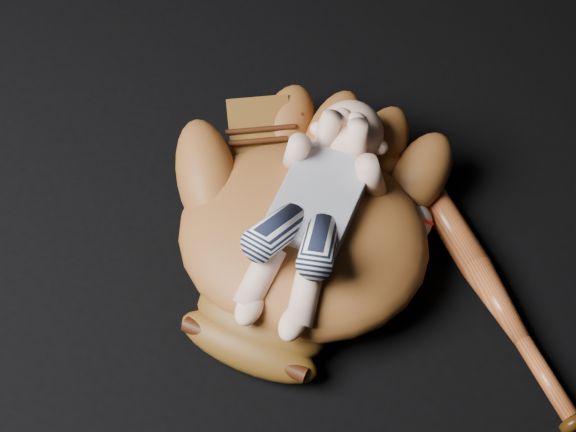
{
  "coord_description": "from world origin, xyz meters",
  "views": [
    {
      "loc": [
        0.23,
        -0.73,
        1.14
      ],
      "look_at": [
        0.06,
        0.01,
        0.09
      ],
      "focal_mm": 55.0,
      "sensor_mm": 36.0,
      "label": 1
    }
  ],
  "objects_px": {
    "baseball_glove": "(303,229)",
    "newborn_baby": "(312,212)",
    "baseball": "(411,222)",
    "baseball_bat": "(486,282)"
  },
  "relations": [
    {
      "from": "baseball_glove",
      "to": "newborn_baby",
      "type": "relative_size",
      "value": 1.36
    },
    {
      "from": "newborn_baby",
      "to": "baseball",
      "type": "bearing_deg",
      "value": 42.44
    },
    {
      "from": "newborn_baby",
      "to": "baseball_bat",
      "type": "height_order",
      "value": "newborn_baby"
    },
    {
      "from": "baseball",
      "to": "newborn_baby",
      "type": "bearing_deg",
      "value": -146.6
    },
    {
      "from": "baseball_glove",
      "to": "baseball_bat",
      "type": "height_order",
      "value": "baseball_glove"
    },
    {
      "from": "baseball_glove",
      "to": "newborn_baby",
      "type": "bearing_deg",
      "value": -20.84
    },
    {
      "from": "baseball_bat",
      "to": "baseball_glove",
      "type": "bearing_deg",
      "value": -178.76
    },
    {
      "from": "newborn_baby",
      "to": "baseball",
      "type": "relative_size",
      "value": 6.06
    },
    {
      "from": "newborn_baby",
      "to": "baseball_bat",
      "type": "distance_m",
      "value": 0.29
    },
    {
      "from": "newborn_baby",
      "to": "baseball",
      "type": "height_order",
      "value": "newborn_baby"
    }
  ]
}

